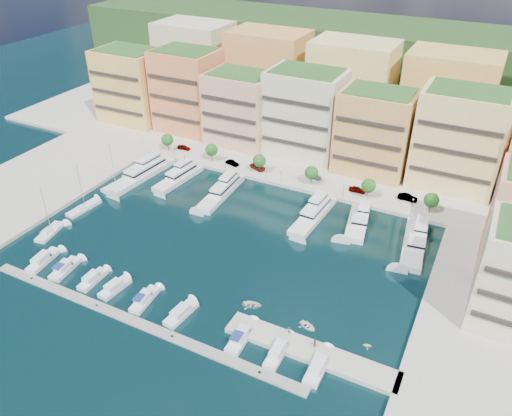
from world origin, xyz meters
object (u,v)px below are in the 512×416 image
object	(u,v)px
tender_2	(308,326)
car_3	(314,175)
yacht_1	(180,176)
sailboat_2	(115,186)
tree_2	(259,161)
cruiser_5	(181,314)
tree_0	(167,140)
tree_4	(369,186)
cruiser_1	(65,269)
tender_3	(367,345)
lamppost_3	(344,188)
car_1	(232,163)
car_5	(408,197)
yacht_0	(143,172)
yacht_6	(415,240)
cruiser_8	(278,351)
sailboat_1	(84,208)
tree_3	(312,173)
cruiser_3	(115,288)
person_0	(289,330)
cruiser_4	(145,300)
tender_0	(252,305)
cruiser_9	(318,367)
lamppost_2	(281,173)
yacht_4	(314,214)
lamppost_1	(225,160)
yacht_2	(223,190)
car_0	(184,147)
car_2	(258,167)
lamppost_0	(174,148)
car_4	(357,189)
cruiser_7	(241,337)
lamppost_4	(413,204)
person_1	(314,343)
cruiser_2	(93,279)
tree_1	(211,150)
sailboat_0	(50,232)
tree_5	(431,200)

from	to	relation	value
tender_2	car_3	distance (m)	57.78
yacht_1	sailboat_2	bearing A→B (deg)	-139.44
tree_2	cruiser_5	distance (m)	59.52
tree_0	tree_4	world-z (taller)	same
cruiser_1	tender_3	size ratio (longest dim) A/B	5.03
lamppost_3	car_1	distance (m)	35.43
car_1	car_5	distance (m)	51.08
yacht_0	yacht_6	distance (m)	77.29
cruiser_8	tree_0	bearing A→B (deg)	138.22
cruiser_8	sailboat_1	world-z (taller)	sailboat_1
yacht_0	tree_3	bearing A→B (deg)	18.88
tree_2	cruiser_3	bearing A→B (deg)	-94.03
tree_4	cruiser_5	xyz separation A→B (m)	(-19.72, -58.09, -4.20)
cruiser_8	person_0	world-z (taller)	person_0
cruiser_4	tender_0	xyz separation A→B (m)	(19.79, 8.61, -0.16)
tree_4	cruiser_9	xyz separation A→B (m)	(8.50, -58.09, -4.20)
lamppost_2	yacht_4	distance (m)	18.54
lamppost_3	yacht_4	bearing A→B (deg)	-107.70
cruiser_3	tender_3	xyz separation A→B (m)	(50.71, 8.64, -0.12)
lamppost_1	yacht_2	world-z (taller)	yacht_2
lamppost_2	car_0	size ratio (longest dim) A/B	0.98
lamppost_1	cruiser_4	xyz separation A→B (m)	(13.56, -55.80, -3.26)
tender_3	person_0	world-z (taller)	person_0
tree_0	tender_2	world-z (taller)	tree_0
car_2	lamppost_0	bearing A→B (deg)	121.51
cruiser_1	car_4	size ratio (longest dim) A/B	1.83
tree_2	car_0	size ratio (longest dim) A/B	1.32
cruiser_7	car_0	bearing A→B (deg)	131.27
lamppost_4	yacht_1	xyz separation A→B (m)	(-63.04, -10.44, -2.73)
lamppost_1	lamppost_2	distance (m)	18.00
lamppost_1	person_1	world-z (taller)	lamppost_1
tree_2	yacht_4	world-z (taller)	tree_2
car_0	cruiser_2	bearing A→B (deg)	-165.70
lamppost_4	tender_2	size ratio (longest dim) A/B	1.19
tree_4	tender_0	bearing A→B (deg)	-99.92
tree_1	car_0	xyz separation A→B (m)	(-12.14, 2.98, -3.01)
person_1	tree_1	bearing A→B (deg)	-86.06
cruiser_7	sailboat_0	bearing A→B (deg)	171.23
cruiser_4	tender_2	world-z (taller)	cruiser_4
tree_5	car_2	size ratio (longest dim) A/B	1.09
tender_3	car_4	distance (m)	54.44
car_0	yacht_4	bearing A→B (deg)	-110.51
tree_2	cruiser_7	distance (m)	63.59
cruiser_7	car_2	xyz separation A→B (m)	(-26.77, 59.75, 1.15)
tree_0	car_0	distance (m)	5.74
yacht_0	cruiser_1	world-z (taller)	yacht_0
cruiser_3	car_2	world-z (taller)	car_2
cruiser_1	car_3	bearing A→B (deg)	62.02
cruiser_9	cruiser_2	bearing A→B (deg)	179.98
sailboat_0	tender_2	xyz separation A→B (m)	(66.98, -0.60, 0.05)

